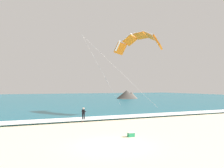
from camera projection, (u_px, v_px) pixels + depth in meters
The scene contains 8 objects.
ground_plane at pixel (113, 145), 16.33m from camera, with size 200.00×200.00×0.00m, color beige.
sea at pixel (36, 99), 82.33m from camera, with size 200.00×120.00×0.20m, color #146075.
surf_foam at pixel (73, 119), 28.06m from camera, with size 200.00×3.00×0.04m, color white.
surfboard at pixel (83, 121), 27.93m from camera, with size 1.06×1.44×0.09m.
kitesurfer at pixel (83, 114), 27.96m from camera, with size 0.67×0.67×1.69m.
kite_primary at pixel (139, 40), 36.15m from camera, with size 12.69×8.71×11.97m.
headland_right at pixel (127, 95), 80.39m from camera, with size 8.31×7.86×3.18m.
cooler_box at pixel (131, 134), 19.10m from camera, with size 0.58×0.38×0.40m.
Camera 1 is at (-6.50, -15.05, 4.19)m, focal length 36.09 mm.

